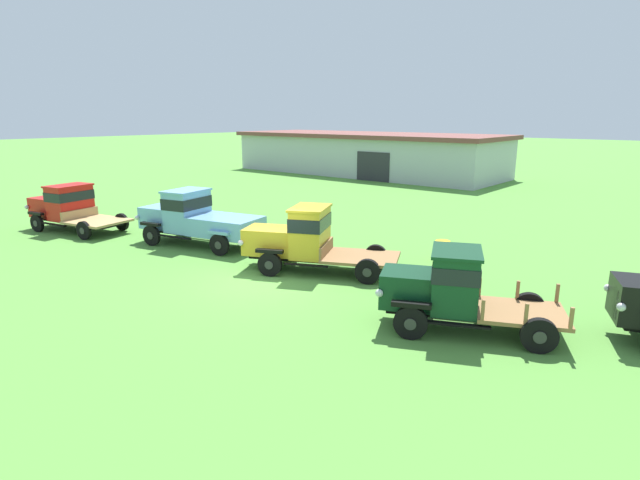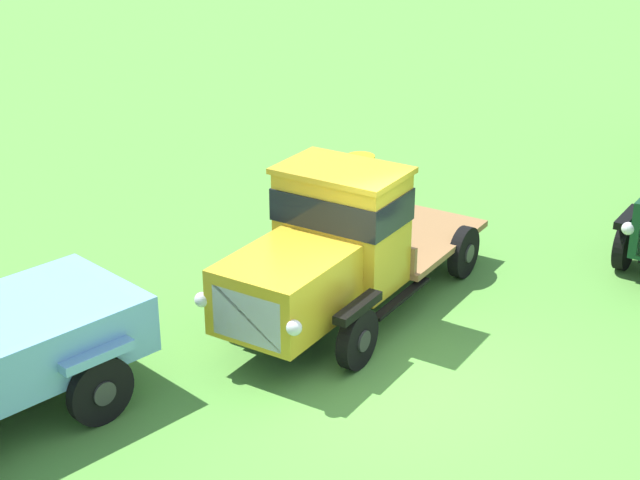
% 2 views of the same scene
% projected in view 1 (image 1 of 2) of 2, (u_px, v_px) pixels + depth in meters
% --- Properties ---
extents(ground_plane, '(240.00, 240.00, 0.00)m').
position_uv_depth(ground_plane, '(262.00, 281.00, 16.49)').
color(ground_plane, '#518E38').
extents(farm_shed, '(25.79, 9.31, 3.75)m').
position_uv_depth(farm_shed, '(365.00, 153.00, 46.89)').
color(farm_shed, '#B2B7BC').
rests_on(farm_shed, ground).
extents(vintage_truck_foreground_near, '(5.56, 3.10, 2.18)m').
position_uv_depth(vintage_truck_foreground_near, '(68.00, 206.00, 23.70)').
color(vintage_truck_foreground_near, black).
rests_on(vintage_truck_foreground_near, ground).
extents(vintage_truck_second_in_line, '(5.84, 3.21, 2.31)m').
position_uv_depth(vintage_truck_second_in_line, '(197.00, 218.00, 20.92)').
color(vintage_truck_second_in_line, black).
rests_on(vintage_truck_second_in_line, ground).
extents(vintage_truck_midrow_center, '(5.66, 3.96, 2.29)m').
position_uv_depth(vintage_truck_midrow_center, '(304.00, 238.00, 17.42)').
color(vintage_truck_midrow_center, black).
rests_on(vintage_truck_midrow_center, ground).
extents(vintage_truck_far_side, '(4.80, 3.44, 2.09)m').
position_uv_depth(vintage_truck_far_side, '(450.00, 288.00, 12.58)').
color(vintage_truck_far_side, black).
rests_on(vintage_truck_far_side, ground).
extents(oil_drum_beside_row, '(0.58, 0.58, 0.80)m').
position_uv_depth(oil_drum_beside_row, '(442.00, 251.00, 18.63)').
color(oil_drum_beside_row, gold).
rests_on(oil_drum_beside_row, ground).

